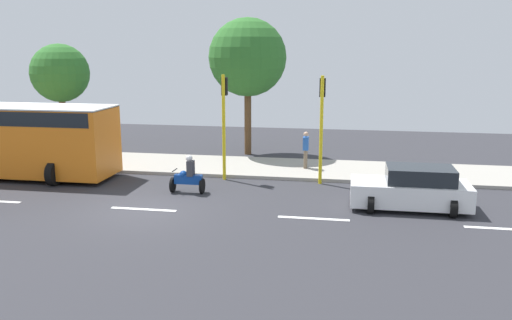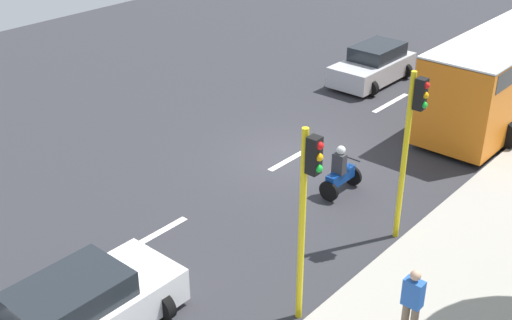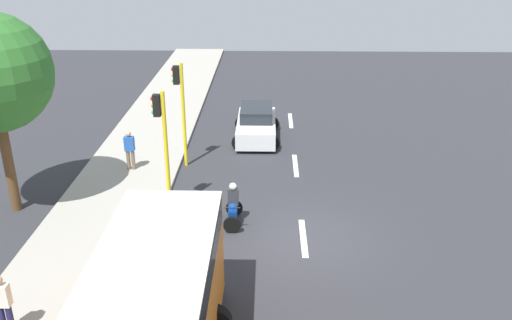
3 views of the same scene
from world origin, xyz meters
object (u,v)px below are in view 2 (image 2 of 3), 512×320
at_px(car_silver, 373,65).
at_px(pedestrian_by_tree, 412,303).
at_px(motorcycle, 341,173).
at_px(car_white, 83,309).
at_px(traffic_light_corner, 307,202).
at_px(traffic_light_midblock, 411,135).

height_order(car_silver, pedestrian_by_tree, pedestrian_by_tree).
xyz_separation_m(car_silver, motorcycle, (4.16, -8.43, -0.07)).
relative_size(car_white, motorcycle, 2.69).
relative_size(motorcycle, pedestrian_by_tree, 0.91).
bearing_deg(car_silver, traffic_light_corner, -63.80).
bearing_deg(motorcycle, traffic_light_midblock, -20.11).
bearing_deg(traffic_light_corner, car_white, -132.14).
distance_m(car_silver, pedestrian_by_tree, 15.37).
bearing_deg(car_white, traffic_light_midblock, 67.78).
height_order(motorcycle, pedestrian_by_tree, pedestrian_by_tree).
relative_size(car_silver, traffic_light_midblock, 0.89).
xyz_separation_m(car_silver, traffic_light_midblock, (6.62, -9.33, 2.22)).
relative_size(pedestrian_by_tree, traffic_light_midblock, 0.38).
relative_size(car_white, pedestrian_by_tree, 2.43).
relative_size(car_silver, traffic_light_corner, 0.89).
relative_size(car_silver, pedestrian_by_tree, 2.36).
xyz_separation_m(motorcycle, pedestrian_by_tree, (4.56, -4.22, 0.42)).
relative_size(traffic_light_corner, traffic_light_midblock, 1.00).
bearing_deg(traffic_light_midblock, pedestrian_by_tree, -57.72).
relative_size(motorcycle, traffic_light_corner, 0.34).
bearing_deg(car_white, car_silver, 101.90).
bearing_deg(traffic_light_midblock, motorcycle, 159.89).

